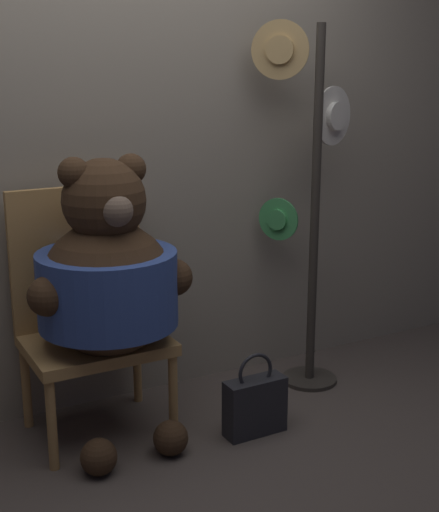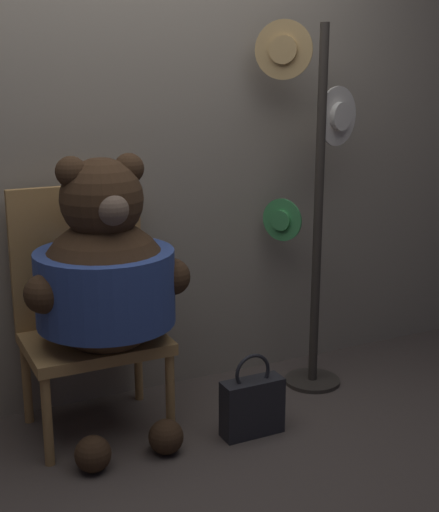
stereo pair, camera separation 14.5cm
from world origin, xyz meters
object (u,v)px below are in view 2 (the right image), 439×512
object	(u,v)px
teddy_bear	(106,278)
handbag_on_ground	(252,405)
hat_display_rack	(312,194)
chair	(87,306)

from	to	relation	value
teddy_bear	handbag_on_ground	world-z (taller)	teddy_bear
teddy_bear	hat_display_rack	bearing A→B (deg)	6.06
hat_display_rack	teddy_bear	bearing A→B (deg)	-173.94
chair	teddy_bear	world-z (taller)	teddy_bear
handbag_on_ground	hat_display_rack	bearing A→B (deg)	35.90
teddy_bear	hat_display_rack	world-z (taller)	hat_display_rack
teddy_bear	hat_display_rack	xyz separation A→B (m)	(1.08, 0.11, 0.26)
hat_display_rack	handbag_on_ground	world-z (taller)	hat_display_rack
teddy_bear	handbag_on_ground	bearing A→B (deg)	-25.35
chair	handbag_on_ground	distance (m)	0.84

